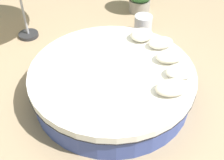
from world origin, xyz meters
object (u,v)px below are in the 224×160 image
Objects in this scene: throw_pillow_2 at (170,56)px; throw_pillow_0 at (172,87)px; throw_pillow_3 at (161,43)px; side_table at (143,25)px; throw_pillow_1 at (180,71)px; throw_pillow_4 at (142,35)px; round_bed at (112,82)px.

throw_pillow_0 is at bearing -110.17° from throw_pillow_2.
throw_pillow_3 reaches higher than throw_pillow_2.
throw_pillow_1 is at bearing -93.58° from side_table.
throw_pillow_4 reaches higher than side_table.
throw_pillow_4 is at bearing 127.98° from throw_pillow_3.
round_bed is 1.15m from throw_pillow_3.
throw_pillow_4 reaches higher than round_bed.
throw_pillow_2 is 1.11× the size of throw_pillow_3.
round_bed is at bearing -157.46° from throw_pillow_3.
throw_pillow_3 is (0.25, 1.13, 0.01)m from throw_pillow_0.
throw_pillow_3 is 1.06× the size of throw_pillow_4.
throw_pillow_3 is (-0.01, 0.41, 0.00)m from throw_pillow_2.
throw_pillow_4 reaches higher than throw_pillow_0.
round_bed is 5.16× the size of throw_pillow_0.
throw_pillow_3 reaches higher than side_table.
throw_pillow_0 is 1.17× the size of side_table.
throw_pillow_1 is 2.20m from side_table.
throw_pillow_0 is 1.18× the size of throw_pillow_3.
round_bed is 6.11× the size of throw_pillow_3.
round_bed is 1.12m from throw_pillow_4.
throw_pillow_2 is at bearing 69.83° from throw_pillow_0.
round_bed is 1.10m from throw_pillow_0.
throw_pillow_2 is 1.17× the size of throw_pillow_4.
throw_pillow_1 is 0.82m from throw_pillow_3.
throw_pillow_1 reaches higher than side_table.
throw_pillow_1 is at bearing -76.90° from throw_pillow_4.
throw_pillow_4 is at bearing -111.45° from side_table.
throw_pillow_1 is at bearing -90.04° from throw_pillow_2.
throw_pillow_4 is (-0.27, 1.14, 0.01)m from throw_pillow_1.
side_table is (0.13, 2.16, -0.43)m from throw_pillow_1.
throw_pillow_1 is 1.06× the size of throw_pillow_3.
round_bed is at bearing 158.42° from throw_pillow_1.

